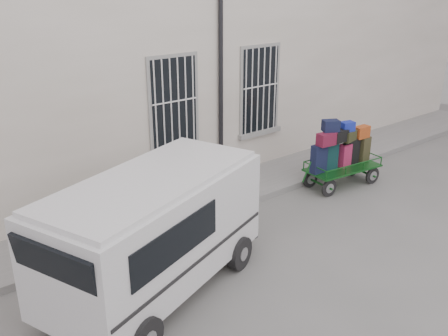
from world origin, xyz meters
TOP-DOWN VIEW (x-y plane):
  - ground at (0.00, 0.00)m, footprint 80.00×80.00m
  - building at (0.00, 5.50)m, footprint 24.00×5.15m
  - sidewalk at (0.00, 2.20)m, footprint 24.00×1.70m
  - luggage_cart at (3.17, 0.83)m, footprint 2.36×1.12m
  - van at (-2.92, -0.17)m, footprint 4.48×3.03m

SIDE VIEW (x-z plane):
  - ground at x=0.00m, z-range 0.00..0.00m
  - sidewalk at x=0.00m, z-range 0.00..0.15m
  - luggage_cart at x=3.17m, z-range 0.00..1.80m
  - van at x=-2.92m, z-range 0.15..2.25m
  - building at x=0.00m, z-range 0.00..6.00m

